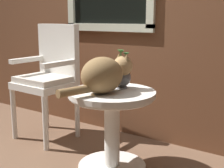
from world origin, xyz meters
name	(u,v)px	position (x,y,z in m)	size (l,w,h in m)	color
ground_plane	(75,166)	(0.00, 0.00, 0.00)	(6.00, 6.00, 0.00)	brown
wicker_side_table	(112,117)	(0.24, 0.13, 0.39)	(0.61, 0.61, 0.58)	silver
wicker_chair	(50,73)	(-0.60, 0.36, 0.59)	(0.48, 0.44, 1.02)	silver
cat	(104,74)	(0.22, 0.06, 0.70)	(0.31, 0.59, 0.25)	olive
pewter_vase_with_ivy	(122,76)	(0.25, 0.25, 0.67)	(0.13, 0.13, 0.28)	slate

